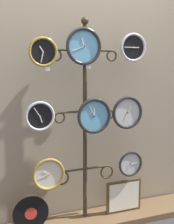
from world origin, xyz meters
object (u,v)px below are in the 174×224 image
at_px(display_stand, 85,159).
at_px(clock_top_right, 133,47).
at_px(clock_middle_left, 40,116).
at_px(picture_frame, 124,196).
at_px(clock_middle_center, 94,116).
at_px(clock_bottom_left, 48,174).
at_px(vinyl_record, 31,214).
at_px(clock_middle_right, 127,113).
at_px(clock_bottom_right, 130,164).
at_px(clock_top_center, 84,46).
at_px(clock_top_left, 43,52).

bearing_deg(display_stand, clock_top_right, -12.93).
distance_m(clock_top_right, clock_middle_left, 1.03).
distance_m(clock_middle_left, picture_frame, 1.17).
relative_size(clock_middle_left, clock_middle_center, 0.79).
bearing_deg(clock_middle_left, picture_frame, 4.03).
xyz_separation_m(display_stand, clock_bottom_left, (-0.37, -0.10, -0.06)).
bearing_deg(clock_middle_left, vinyl_record, 158.63).
xyz_separation_m(clock_middle_center, clock_middle_right, (0.33, 0.01, 0.01)).
relative_size(clock_bottom_right, vinyl_record, 0.79).
bearing_deg(clock_top_center, clock_middle_center, -16.20).
bearing_deg(vinyl_record, clock_bottom_left, -8.01).
bearing_deg(clock_bottom_left, clock_middle_left, -168.56).
distance_m(clock_middle_left, clock_bottom_left, 0.51).
height_order(clock_middle_left, clock_middle_center, clock_middle_center).
distance_m(clock_top_center, clock_middle_right, 0.72).
xyz_separation_m(clock_top_right, clock_bottom_right, (-0.00, 0.00, -1.07)).
height_order(display_stand, clock_middle_right, display_stand).
height_order(clock_top_left, vinyl_record, clock_top_left).
relative_size(clock_top_center, clock_middle_right, 1.04).
distance_m(clock_middle_center, clock_bottom_right, 0.61).
distance_m(clock_top_right, clock_middle_center, 0.70).
relative_size(clock_top_right, clock_middle_right, 0.84).
height_order(clock_middle_center, clock_bottom_right, clock_middle_center).
height_order(clock_top_right, vinyl_record, clock_top_right).
relative_size(clock_top_center, clock_bottom_right, 1.29).
xyz_separation_m(clock_middle_left, clock_bottom_right, (0.85, 0.02, -0.51)).
distance_m(display_stand, clock_middle_center, 0.44).
xyz_separation_m(clock_bottom_right, picture_frame, (-0.04, 0.04, -0.33)).
height_order(clock_middle_right, vinyl_record, clock_middle_right).
relative_size(clock_top_right, clock_bottom_left, 0.90).
xyz_separation_m(vinyl_record, picture_frame, (0.90, 0.02, 0.00)).
bearing_deg(clock_top_center, picture_frame, 3.96).
bearing_deg(clock_middle_center, clock_middle_left, -179.65).
bearing_deg(display_stand, clock_middle_left, -165.41).
height_order(clock_top_left, clock_bottom_right, clock_top_left).
height_order(clock_middle_left, clock_bottom_left, clock_middle_left).
distance_m(clock_middle_center, clock_middle_right, 0.33).
bearing_deg(vinyl_record, clock_middle_left, -21.37).
bearing_deg(clock_middle_right, clock_top_center, 177.94).
distance_m(clock_top_left, clock_middle_left, 0.52).
distance_m(clock_top_left, clock_middle_center, 0.70).
bearing_deg(clock_middle_center, clock_top_left, 178.54).
distance_m(clock_bottom_right, picture_frame, 0.34).
bearing_deg(clock_bottom_left, clock_middle_center, -1.41).
xyz_separation_m(clock_middle_left, clock_middle_right, (0.81, 0.01, -0.02)).
bearing_deg(picture_frame, clock_middle_right, -95.68).
height_order(clock_middle_left, clock_middle_right, clock_middle_right).
bearing_deg(clock_middle_left, clock_middle_right, 0.92).
bearing_deg(picture_frame, clock_middle_left, -175.97).
distance_m(clock_top_center, clock_middle_center, 0.60).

